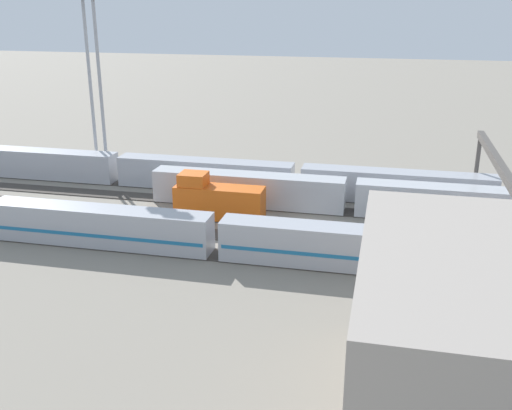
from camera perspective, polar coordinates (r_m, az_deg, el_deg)
ground_plane at (r=64.89m, az=5.07°, el=-1.96°), size 400.00×400.00×0.00m
track_bed_0 at (r=74.22m, az=6.15°, el=0.81°), size 140.00×2.80×0.12m
track_bed_1 at (r=69.52m, az=5.65°, el=-0.46°), size 140.00×2.80×0.12m
track_bed_2 at (r=64.87m, az=5.07°, el=-1.91°), size 140.00×2.80×0.12m
track_bed_3 at (r=60.27m, az=4.41°, el=-3.58°), size 140.00×2.80×0.12m
track_bed_4 at (r=55.74m, az=3.63°, el=-5.53°), size 140.00×2.80×0.12m
train_on_track_4 at (r=54.64m, az=6.24°, el=-3.85°), size 114.80×3.06×4.40m
train_on_track_0 at (r=74.17m, az=3.00°, el=2.51°), size 139.00×3.00×4.40m
train_on_track_1 at (r=68.55m, az=9.10°, el=0.83°), size 47.20×3.00×3.80m
train_on_track_2 at (r=66.20m, az=-3.78°, el=0.50°), size 10.00×3.00×5.00m
light_mast_0 at (r=83.90m, az=-15.93°, el=13.61°), size 2.80×0.70×25.12m
light_mast_2 at (r=81.69m, az=-15.01°, el=13.34°), size 2.80×0.70×24.57m
signal_gantry at (r=63.02m, az=22.10°, el=3.14°), size 0.70×25.00×8.80m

